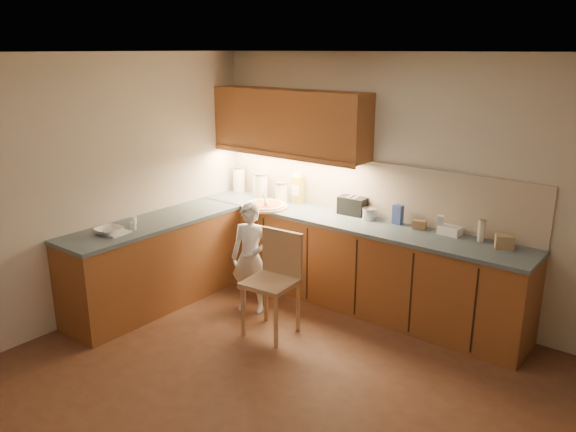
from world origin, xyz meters
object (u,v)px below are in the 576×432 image
Objects in this scene: pizza_on_board at (265,206)px; child at (251,258)px; oil_jug at (298,189)px; toaster at (353,206)px; wooden_chair at (275,275)px.

child is at bearing -62.14° from pizza_on_board.
oil_jug is 1.20× the size of toaster.
oil_jug reaches higher than pizza_on_board.
child is at bearing 153.73° from wooden_chair.
oil_jug reaches higher than toaster.
wooden_chair is (0.47, -0.18, -0.01)m from child.
wooden_chair is at bearing -44.90° from pizza_on_board.
child is 3.14× the size of oil_jug.
pizza_on_board is 0.99m from toaster.
child is (0.32, -0.61, -0.37)m from pizza_on_board.
pizza_on_board is at bearing -113.34° from oil_jug.
toaster is at bearing 79.46° from wooden_chair.
oil_jug is (-0.15, 0.99, 0.51)m from child.
wooden_chair is 1.43m from oil_jug.
toaster reaches higher than wooden_chair.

